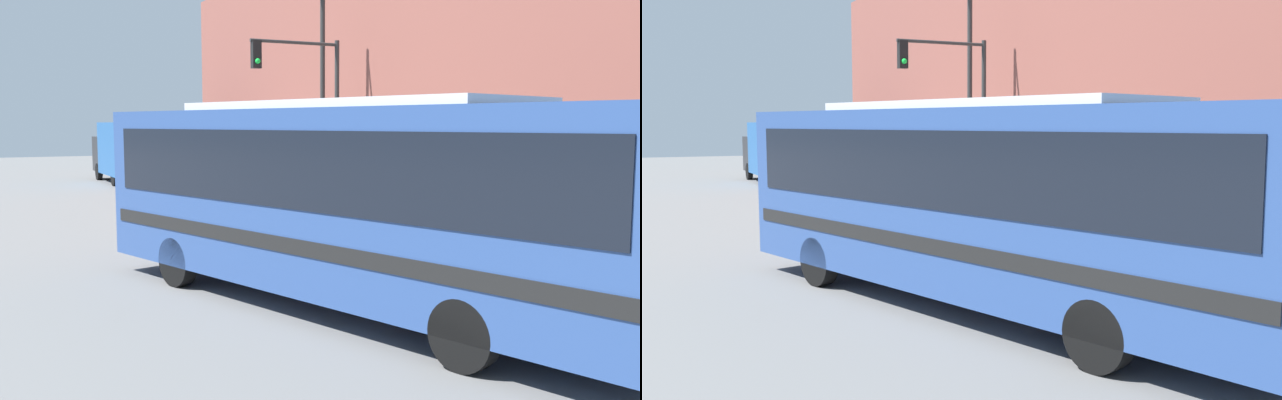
# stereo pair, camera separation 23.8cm
# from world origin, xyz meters

# --- Properties ---
(ground_plane) EXTENTS (120.00, 120.00, 0.00)m
(ground_plane) POSITION_xyz_m (0.00, 0.00, 0.00)
(ground_plane) COLOR slate
(sidewalk) EXTENTS (2.49, 70.00, 0.17)m
(sidewalk) POSITION_xyz_m (5.75, 20.00, 0.08)
(sidewalk) COLOR gray
(sidewalk) RESTS_ON ground_plane
(building_facade) EXTENTS (6.00, 31.48, 10.26)m
(building_facade) POSITION_xyz_m (9.99, 16.74, 5.13)
(building_facade) COLOR brown
(building_facade) RESTS_ON ground_plane
(city_bus) EXTENTS (5.50, 11.24, 3.40)m
(city_bus) POSITION_xyz_m (-0.99, 0.34, 1.95)
(city_bus) COLOR #2D4C8C
(city_bus) RESTS_ON ground_plane
(delivery_truck) EXTENTS (2.45, 7.24, 3.10)m
(delivery_truck) POSITION_xyz_m (1.38, 27.55, 1.68)
(delivery_truck) COLOR #265999
(delivery_truck) RESTS_ON ground_plane
(fire_hydrant) EXTENTS (0.25, 0.34, 0.75)m
(fire_hydrant) POSITION_xyz_m (5.10, 2.17, 0.54)
(fire_hydrant) COLOR gold
(fire_hydrant) RESTS_ON sidewalk
(traffic_light_pole) EXTENTS (3.28, 0.35, 5.71)m
(traffic_light_pole) POSITION_xyz_m (4.18, 12.22, 4.06)
(traffic_light_pole) COLOR #2D2D2D
(traffic_light_pole) RESTS_ON sidewalk
(parking_meter) EXTENTS (0.14, 0.14, 1.32)m
(parking_meter) POSITION_xyz_m (5.10, 10.67, 1.06)
(parking_meter) COLOR #2D2D2D
(parking_meter) RESTS_ON sidewalk
(street_lamp) EXTENTS (2.98, 0.28, 7.66)m
(street_lamp) POSITION_xyz_m (4.96, 13.50, 4.73)
(street_lamp) COLOR #2D2D2D
(street_lamp) RESTS_ON sidewalk
(pedestrian_near_corner) EXTENTS (0.34, 0.34, 1.82)m
(pedestrian_near_corner) POSITION_xyz_m (5.47, 10.08, 1.10)
(pedestrian_near_corner) COLOR #47382D
(pedestrian_near_corner) RESTS_ON sidewalk
(pedestrian_mid_block) EXTENTS (0.34, 0.34, 1.78)m
(pedestrian_mid_block) POSITION_xyz_m (6.16, 7.41, 1.08)
(pedestrian_mid_block) COLOR #23283D
(pedestrian_mid_block) RESTS_ON sidewalk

